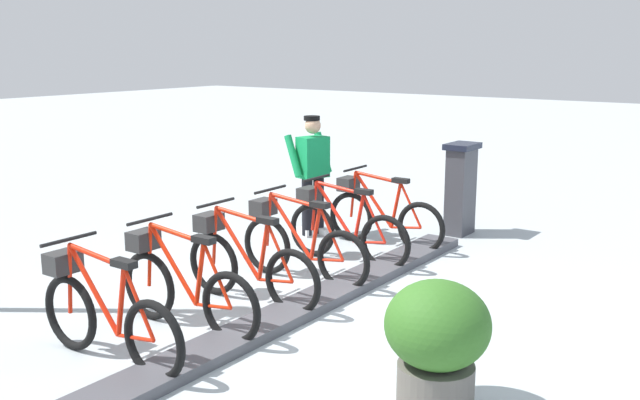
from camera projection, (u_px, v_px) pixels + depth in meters
name	position (u px, v px, depth m)	size (l,w,h in m)	color
ground_plane	(307.00, 309.00, 7.23)	(60.00, 60.00, 0.00)	#A1ABAD
dock_rail_base	(307.00, 305.00, 7.22)	(0.44, 6.08, 0.10)	#47474C
payment_kiosk	(460.00, 187.00, 10.01)	(0.36, 0.52, 1.28)	#38383D
bike_docked_0	(380.00, 214.00, 9.43)	(1.72, 0.54, 1.02)	black
bike_docked_1	(342.00, 228.00, 8.73)	(1.72, 0.54, 1.02)	black
bike_docked_2	(298.00, 244.00, 8.03)	(1.72, 0.54, 1.02)	black
bike_docked_3	(246.00, 262.00, 7.33)	(1.72, 0.54, 1.02)	black
bike_docked_4	(182.00, 285.00, 6.64)	(1.72, 0.54, 1.02)	black
bike_docked_5	(103.00, 313.00, 5.94)	(1.72, 0.54, 1.02)	black
worker_near_rack	(312.00, 171.00, 9.89)	(0.57, 0.69, 1.66)	white
planter_bush	(437.00, 339.00, 5.13)	(0.76, 0.76, 0.97)	#59544C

